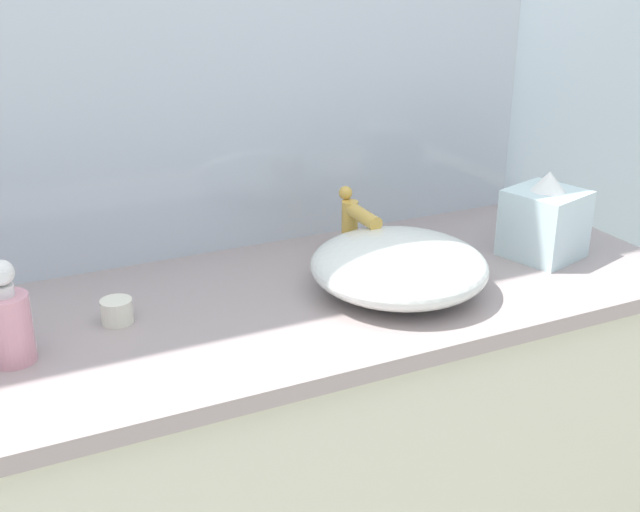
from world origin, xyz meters
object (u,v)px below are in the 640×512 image
object	(u,v)px
sink_basin	(399,266)
candle_jar	(117,311)
tissue_box	(545,220)
soap_dispenser	(9,321)

from	to	relation	value
sink_basin	candle_jar	xyz separation A→B (m)	(-0.50, 0.10, -0.03)
sink_basin	tissue_box	distance (m)	0.36
sink_basin	candle_jar	bearing A→B (deg)	169.12
tissue_box	soap_dispenser	bearing A→B (deg)	179.66
sink_basin	candle_jar	world-z (taller)	sink_basin
soap_dispenser	tissue_box	xyz separation A→B (m)	(1.03, -0.01, 0.01)
soap_dispenser	candle_jar	world-z (taller)	soap_dispenser
tissue_box	candle_jar	bearing A→B (deg)	175.26
soap_dispenser	candle_jar	distance (m)	0.19
sink_basin	candle_jar	size ratio (longest dim) A/B	6.09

